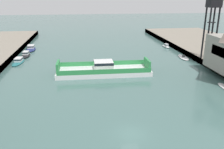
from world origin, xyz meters
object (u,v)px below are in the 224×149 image
chain_ferry (104,70)px  crane_tower (213,13)px  moored_boat_near_left (166,46)px  moored_boat_upstream_a (31,48)px  moored_boat_near_right (26,55)px  moored_boat_far_right (18,61)px  moored_boat_mid_left (183,57)px

chain_ferry → crane_tower: crane_tower is taller
moored_boat_near_left → moored_boat_upstream_a: size_ratio=0.61×
moored_boat_near_right → moored_boat_far_right: 7.15m
moored_boat_near_left → moored_boat_far_right: (-47.72, -14.11, 0.03)m
chain_ferry → moored_boat_near_right: bearing=137.7°
moored_boat_upstream_a → moored_boat_near_left: bearing=-2.6°
chain_ferry → moored_boat_far_right: bearing=150.3°
moored_boat_near_right → crane_tower: bearing=-16.9°
moored_boat_mid_left → moored_boat_near_right: bearing=170.1°
moored_boat_far_right → moored_boat_upstream_a: 16.29m
moored_boat_far_right → crane_tower: 53.58m
moored_boat_near_right → moored_boat_mid_left: 47.91m
moored_boat_near_left → crane_tower: (3.55, -22.40, 13.20)m
moored_boat_far_right → crane_tower: (51.27, -8.29, 13.17)m
moored_boat_near_left → moored_boat_near_right: 47.63m
moored_boat_near_left → moored_boat_upstream_a: moored_boat_upstream_a is taller
moored_boat_upstream_a → crane_tower: 57.90m
moored_boat_upstream_a → moored_boat_near_right: bearing=-89.4°
moored_boat_near_left → chain_ferry: bearing=-132.9°
moored_boat_far_right → moored_boat_upstream_a: (0.51, 16.28, 0.06)m
moored_boat_upstream_a → crane_tower: (50.76, -24.58, 13.10)m
moored_boat_near_left → moored_boat_upstream_a: 47.26m
moored_boat_near_left → moored_boat_mid_left: size_ratio=0.73×
moored_boat_upstream_a → crane_tower: bearing=-25.8°
moored_boat_near_right → crane_tower: (50.67, -15.42, 13.12)m
chain_ferry → crane_tower: (28.68, 4.60, 12.69)m
chain_ferry → moored_boat_upstream_a: 36.60m
moored_boat_mid_left → moored_boat_upstream_a: size_ratio=0.83×
chain_ferry → moored_boat_upstream_a: chain_ferry is taller
moored_boat_near_right → crane_tower: 54.56m
chain_ferry → moored_boat_far_right: (-22.59, 12.90, -0.48)m
moored_boat_near_right → moored_boat_upstream_a: 9.16m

